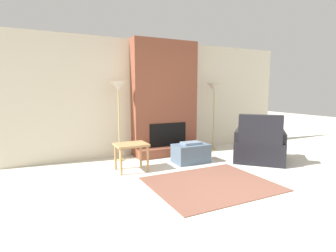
% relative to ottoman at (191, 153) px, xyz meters
% --- Properties ---
extents(ground_plane, '(24.00, 24.00, 0.00)m').
position_rel_ottoman_xyz_m(ground_plane, '(-0.12, -1.96, -0.20)').
color(ground_plane, beige).
extents(wall_back, '(6.98, 0.06, 2.60)m').
position_rel_ottoman_xyz_m(wall_back, '(-0.12, 1.19, 1.10)').
color(wall_back, beige).
rests_on(wall_back, ground_plane).
extents(fireplace, '(1.55, 0.60, 2.60)m').
position_rel_ottoman_xyz_m(fireplace, '(-0.12, 0.97, 1.03)').
color(fireplace, brown).
rests_on(fireplace, ground_plane).
extents(ottoman, '(0.72, 0.44, 0.43)m').
position_rel_ottoman_xyz_m(ottoman, '(0.00, 0.00, 0.00)').
color(ottoman, slate).
rests_on(ottoman, ground_plane).
extents(armchair, '(1.39, 1.39, 1.01)m').
position_rel_ottoman_xyz_m(armchair, '(1.33, -0.56, 0.11)').
color(armchair, black).
rests_on(armchair, ground_plane).
extents(side_table, '(0.58, 0.45, 0.51)m').
position_rel_ottoman_xyz_m(side_table, '(-1.27, 0.01, 0.23)').
color(side_table, tan).
rests_on(side_table, ground_plane).
extents(floor_lamp_left, '(0.37, 0.37, 1.66)m').
position_rel_ottoman_xyz_m(floor_lamp_left, '(-1.27, 0.82, 1.29)').
color(floor_lamp_left, tan).
rests_on(floor_lamp_left, ground_plane).
extents(floor_lamp_right, '(0.37, 0.37, 1.66)m').
position_rel_ottoman_xyz_m(floor_lamp_right, '(1.15, 0.82, 1.29)').
color(floor_lamp_right, tan).
rests_on(floor_lamp_right, ground_plane).
extents(area_rug, '(1.87, 1.56, 0.01)m').
position_rel_ottoman_xyz_m(area_rug, '(-0.37, -1.24, -0.19)').
color(area_rug, brown).
rests_on(area_rug, ground_plane).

